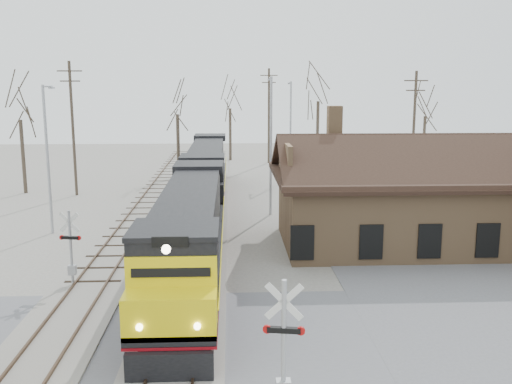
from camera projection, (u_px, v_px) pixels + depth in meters
ground at (179, 339)px, 20.77m from camera, size 140.00×140.00×0.00m
road at (179, 338)px, 20.77m from camera, size 60.00×9.00×0.03m
track_main at (200, 232)px, 35.48m from camera, size 3.40×90.00×0.24m
track_siding at (127, 233)px, 35.28m from camera, size 3.40×90.00×0.24m
depot at (406, 203)px, 32.64m from camera, size 15.20×9.31×7.90m
locomotive_lead at (189, 234)px, 26.30m from camera, size 2.95×19.77×4.39m
locomotive_trailing at (207, 170)px, 45.98m from camera, size 2.95×19.77×4.15m
crossbuck_near at (284, 355)px, 15.45m from camera, size 1.15×0.30×4.04m
crossbuck_far at (71, 251)px, 25.79m from camera, size 1.02×0.28×3.58m
streetlight_a at (48, 152)px, 34.70m from camera, size 0.25×2.04×9.11m
streetlight_b at (271, 139)px, 39.73m from camera, size 0.25×2.04×9.65m
streetlight_c at (290, 125)px, 55.10m from camera, size 0.25×2.04×9.39m
utility_pole_a at (73, 127)px, 46.60m from camera, size 2.00×0.24×10.98m
utility_pole_b at (269, 114)px, 66.20m from camera, size 2.00×0.24×10.93m
utility_pole_c at (414, 130)px, 47.91m from camera, size 2.00×0.24×10.23m
tree_a at (19, 108)px, 47.29m from camera, size 4.14×4.14×10.15m
tree_b at (177, 104)px, 55.21m from camera, size 4.17×4.17×10.22m
tree_c at (230, 100)px, 68.38m from camera, size 4.19×4.19×10.26m
tree_d at (318, 89)px, 58.97m from camera, size 4.93×4.93×12.08m
tree_e at (426, 107)px, 59.80m from camera, size 3.88×3.88×9.52m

